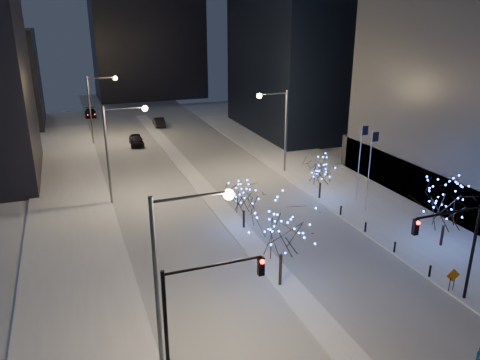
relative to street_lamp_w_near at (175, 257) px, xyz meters
name	(u,v)px	position (x,y,z in m)	size (l,w,h in m)	color
ground	(338,345)	(8.94, -2.00, -6.50)	(160.00, 160.00, 0.00)	white
road	(187,170)	(8.94, 33.00, -6.49)	(20.00, 130.00, 0.02)	#B1B6C0
median	(198,182)	(8.94, 28.00, -6.42)	(2.00, 80.00, 0.15)	white
east_sidewalk	(359,195)	(23.94, 18.00, -6.42)	(10.00, 90.00, 0.15)	white
west_sidewalk	(73,238)	(-5.06, 18.00, -6.42)	(8.00, 90.00, 0.15)	white
horizon_block	(145,2)	(14.94, 90.00, 14.50)	(24.00, 14.00, 42.00)	black
street_lamp_w_near	(175,257)	(0.00, 0.00, 0.00)	(4.40, 0.56, 10.00)	#595E66
street_lamp_w_mid	(117,141)	(0.00, 25.00, 0.00)	(4.40, 0.56, 10.00)	#595E66
street_lamp_w_far	(97,100)	(0.00, 50.00, 0.00)	(4.40, 0.56, 10.00)	#595E66
street_lamp_east	(279,121)	(19.02, 28.00, -0.05)	(3.90, 0.56, 10.00)	#595E66
traffic_signal_west	(196,305)	(0.50, -2.00, -1.74)	(5.26, 0.43, 7.00)	black
traffic_signal_east	(457,240)	(17.88, -1.00, -1.74)	(5.26, 0.43, 7.00)	black
flagpoles	(365,161)	(22.30, 15.25, -1.70)	(1.35, 2.60, 8.00)	silver
bollards	(379,237)	(19.14, 8.00, -5.90)	(0.16, 12.16, 0.90)	black
car_near	(136,140)	(4.85, 46.97, -5.68)	(1.94, 4.81, 1.64)	black
car_mid	(159,122)	(10.44, 58.25, -5.71)	(1.67, 4.80, 1.58)	black
car_far	(90,113)	(-0.06, 70.99, -5.79)	(2.00, 4.92, 1.43)	black
holiday_tree_median_near	(282,231)	(8.44, 4.90, -2.15)	(6.41, 6.41, 6.40)	black
holiday_tree_median_far	(244,198)	(9.44, 14.67, -3.47)	(4.03, 4.03, 4.41)	black
holiday_tree_plaza_near	(447,205)	(23.55, 5.64, -2.73)	(5.82, 5.82, 5.82)	black
holiday_tree_plaza_far	(321,171)	(19.44, 18.57, -3.37)	(4.50, 4.50, 4.56)	black
construction_sign	(453,277)	(19.24, 0.01, -5.32)	(1.03, 0.20, 1.71)	black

